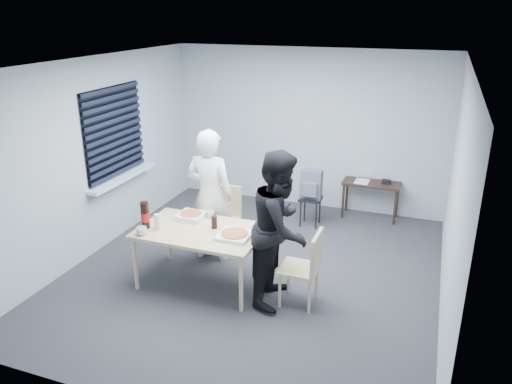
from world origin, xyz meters
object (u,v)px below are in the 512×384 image
at_px(backpack, 311,185).
at_px(dining_table, 201,234).
at_px(chair_right, 307,264).
at_px(stool, 311,204).
at_px(person_black, 280,228).
at_px(mug_b, 210,214).
at_px(person_white, 210,196).
at_px(chair_far, 224,213).
at_px(soda_bottle, 145,216).
at_px(side_table, 371,187).
at_px(mug_a, 142,231).

bearing_deg(backpack, dining_table, -111.63).
relative_size(chair_right, backpack, 2.01).
xyz_separation_m(stool, backpack, (0.00, -0.01, 0.33)).
bearing_deg(stool, person_black, -85.12).
bearing_deg(mug_b, person_white, 115.05).
bearing_deg(chair_far, chair_right, -35.02).
xyz_separation_m(chair_right, soda_bottle, (-1.94, -0.16, 0.36)).
bearing_deg(chair_right, soda_bottle, -175.27).
relative_size(side_table, mug_b, 8.86).
relative_size(backpack, soda_bottle, 1.36).
height_order(dining_table, mug_b, mug_b).
bearing_deg(mug_a, soda_bottle, 108.09).
relative_size(dining_table, mug_a, 11.91).
relative_size(dining_table, soda_bottle, 4.50).
distance_m(side_table, mug_b, 2.93).
bearing_deg(side_table, dining_table, -120.36).
bearing_deg(backpack, chair_far, -130.42).
bearing_deg(person_white, soda_bottle, 60.86).
bearing_deg(stool, side_table, 37.14).
distance_m(person_black, mug_b, 1.08).
bearing_deg(backpack, chair_right, -77.80).
bearing_deg(side_table, mug_a, -125.00).
bearing_deg(mug_b, side_table, 55.47).
relative_size(person_black, side_table, 2.00).
height_order(chair_far, mug_b, chair_far).
bearing_deg(soda_bottle, mug_b, 41.86).
height_order(dining_table, soda_bottle, soda_bottle).
height_order(side_table, mug_a, mug_a).
relative_size(chair_far, stool, 1.98).
height_order(dining_table, stool, dining_table).
xyz_separation_m(backpack, mug_b, (-0.84, -1.77, 0.09)).
xyz_separation_m(backpack, mug_a, (-1.37, -2.49, 0.10)).
distance_m(dining_table, person_white, 0.71).
distance_m(chair_right, person_white, 1.66).
xyz_separation_m(stool, mug_a, (-1.37, -2.51, 0.42)).
bearing_deg(person_white, person_black, 151.40).
bearing_deg(person_white, side_table, -130.26).
xyz_separation_m(person_white, stool, (0.97, 1.50, -0.55)).
distance_m(person_white, backpack, 1.79).
bearing_deg(person_white, chair_far, -96.51).
relative_size(dining_table, person_white, 0.83).
bearing_deg(side_table, person_black, -103.07).
distance_m(chair_right, side_table, 2.80).
relative_size(person_black, stool, 3.93).
distance_m(person_white, mug_a, 1.09).
bearing_deg(stool, mug_b, -115.11).
bearing_deg(chair_right, stool, 103.16).
distance_m(side_table, backpack, 1.05).
height_order(person_black, mug_a, person_black).
height_order(dining_table, person_white, person_white).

